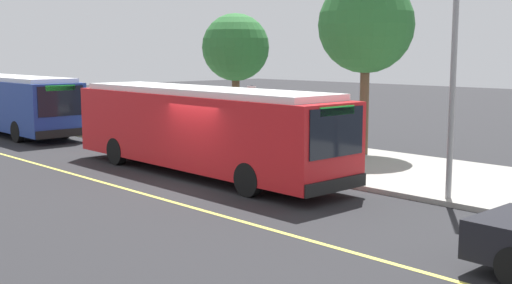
{
  "coord_description": "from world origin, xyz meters",
  "views": [
    {
      "loc": [
        15.69,
        -12.51,
        4.1
      ],
      "look_at": [
        1.79,
        0.71,
        1.44
      ],
      "focal_mm": 44.97,
      "sensor_mm": 36.0,
      "label": 1
    }
  ],
  "objects_px": {
    "transit_bus_second": "(11,102)",
    "pedestrian_commuter": "(266,135)",
    "waiting_bench": "(260,140)",
    "route_sign_post": "(252,113)",
    "transit_bus_main": "(201,127)"
  },
  "relations": [
    {
      "from": "transit_bus_second",
      "to": "waiting_bench",
      "type": "height_order",
      "value": "transit_bus_second"
    },
    {
      "from": "waiting_bench",
      "to": "transit_bus_second",
      "type": "bearing_deg",
      "value": -162.81
    },
    {
      "from": "transit_bus_main",
      "to": "pedestrian_commuter",
      "type": "distance_m",
      "value": 2.87
    },
    {
      "from": "transit_bus_main",
      "to": "route_sign_post",
      "type": "relative_size",
      "value": 4.32
    },
    {
      "from": "route_sign_post",
      "to": "transit_bus_second",
      "type": "bearing_deg",
      "value": -171.54
    },
    {
      "from": "route_sign_post",
      "to": "pedestrian_commuter",
      "type": "distance_m",
      "value": 1.01
    },
    {
      "from": "transit_bus_main",
      "to": "transit_bus_second",
      "type": "relative_size",
      "value": 1.05
    },
    {
      "from": "waiting_bench",
      "to": "route_sign_post",
      "type": "bearing_deg",
      "value": -50.23
    },
    {
      "from": "transit_bus_main",
      "to": "pedestrian_commuter",
      "type": "height_order",
      "value": "transit_bus_main"
    },
    {
      "from": "transit_bus_main",
      "to": "pedestrian_commuter",
      "type": "xyz_separation_m",
      "value": [
        0.3,
        2.81,
        -0.5
      ]
    },
    {
      "from": "waiting_bench",
      "to": "pedestrian_commuter",
      "type": "height_order",
      "value": "pedestrian_commuter"
    },
    {
      "from": "transit_bus_second",
      "to": "pedestrian_commuter",
      "type": "bearing_deg",
      "value": 10.16
    },
    {
      "from": "transit_bus_second",
      "to": "route_sign_post",
      "type": "bearing_deg",
      "value": 8.46
    },
    {
      "from": "transit_bus_main",
      "to": "transit_bus_second",
      "type": "height_order",
      "value": "same"
    },
    {
      "from": "pedestrian_commuter",
      "to": "route_sign_post",
      "type": "bearing_deg",
      "value": -113.58
    }
  ]
}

